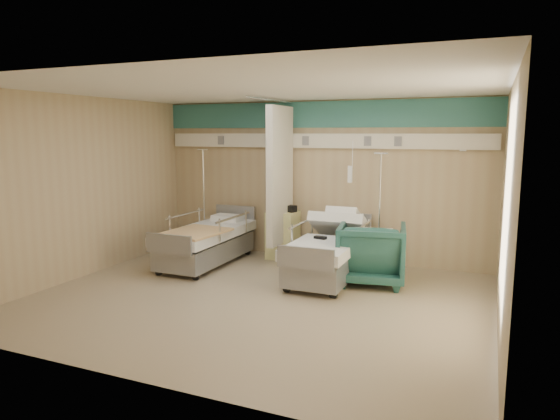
% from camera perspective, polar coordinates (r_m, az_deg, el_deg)
% --- Properties ---
extents(ground, '(6.00, 5.00, 0.00)m').
position_cam_1_polar(ground, '(6.91, -2.54, -10.08)').
color(ground, gray).
rests_on(ground, ground).
extents(room_walls, '(6.04, 5.04, 2.82)m').
position_cam_1_polar(room_walls, '(6.79, -1.96, 5.66)').
color(room_walls, tan).
rests_on(room_walls, ground).
extents(bed_right, '(1.00, 2.16, 0.63)m').
position_cam_1_polar(bed_right, '(7.77, 5.63, -5.54)').
color(bed_right, silver).
rests_on(bed_right, ground).
extents(bed_left, '(1.00, 2.16, 0.63)m').
position_cam_1_polar(bed_left, '(8.66, -8.43, -4.10)').
color(bed_left, silver).
rests_on(bed_left, ground).
extents(bedside_cabinet, '(0.50, 0.48, 0.85)m').
position_cam_1_polar(bedside_cabinet, '(8.95, 0.33, -2.86)').
color(bedside_cabinet, '#DCD989').
rests_on(bedside_cabinet, ground).
extents(visitor_armchair, '(1.13, 1.15, 0.91)m').
position_cam_1_polar(visitor_armchair, '(7.60, 10.41, -4.88)').
color(visitor_armchair, '#1D4943').
rests_on(visitor_armchair, ground).
extents(waffle_blanket, '(0.66, 0.61, 0.07)m').
position_cam_1_polar(waffle_blanket, '(7.51, 10.55, -1.24)').
color(waffle_blanket, white).
rests_on(waffle_blanket, visitor_armchair).
extents(iv_stand_right, '(0.34, 0.34, 1.92)m').
position_cam_1_polar(iv_stand_right, '(8.54, 11.18, -3.82)').
color(iv_stand_right, silver).
rests_on(iv_stand_right, ground).
extents(iv_stand_left, '(0.35, 0.35, 1.95)m').
position_cam_1_polar(iv_stand_left, '(9.50, -8.61, -2.44)').
color(iv_stand_left, silver).
rests_on(iv_stand_left, ground).
extents(call_remote, '(0.20, 0.12, 0.04)m').
position_cam_1_polar(call_remote, '(7.66, 4.62, -3.16)').
color(call_remote, black).
rests_on(call_remote, bed_right).
extents(tan_blanket, '(0.93, 1.12, 0.04)m').
position_cam_1_polar(tan_blanket, '(8.17, -9.76, -2.52)').
color(tan_blanket, tan).
rests_on(tan_blanket, bed_left).
extents(toiletry_bag, '(0.25, 0.21, 0.12)m').
position_cam_1_polar(toiletry_bag, '(8.84, 1.15, 0.17)').
color(toiletry_bag, black).
rests_on(toiletry_bag, bedside_cabinet).
extents(white_cup, '(0.11, 0.11, 0.13)m').
position_cam_1_polar(white_cup, '(8.99, 0.26, 0.35)').
color(white_cup, white).
rests_on(white_cup, bedside_cabinet).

